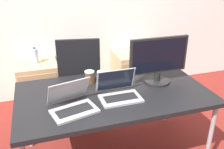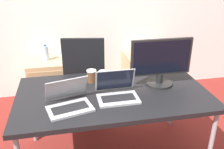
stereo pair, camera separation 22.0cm
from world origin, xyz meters
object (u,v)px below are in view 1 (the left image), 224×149
(water_bottle, at_px, (35,56))
(monitor, at_px, (158,60))
(coffee_cup_white, at_px, (101,77))
(laptop_left, at_px, (72,104))
(coffee_cup_brown, at_px, (90,77))
(office_chair, at_px, (81,91))
(laptop_right, at_px, (119,92))
(cabinet_left, at_px, (39,85))
(cabinet_right, at_px, (132,73))

(water_bottle, xyz_separation_m, monitor, (1.10, -1.17, 0.24))
(coffee_cup_white, bearing_deg, laptop_left, -131.06)
(laptop_left, relative_size, coffee_cup_brown, 3.22)
(monitor, relative_size, coffee_cup_white, 4.85)
(office_chair, height_order, monitor, monitor)
(office_chair, height_order, laptop_right, office_chair)
(laptop_left, bearing_deg, coffee_cup_brown, 60.85)
(monitor, distance_m, coffee_cup_brown, 0.66)
(cabinet_left, relative_size, laptop_right, 1.77)
(cabinet_right, xyz_separation_m, monitor, (-0.22, -1.17, 0.65))
(cabinet_left, relative_size, water_bottle, 2.86)
(cabinet_left, xyz_separation_m, coffee_cup_white, (0.58, -1.02, 0.48))
(laptop_left, bearing_deg, water_bottle, 99.79)
(cabinet_left, bearing_deg, coffee_cup_brown, -64.35)
(water_bottle, relative_size, monitor, 0.38)
(cabinet_right, height_order, coffee_cup_brown, coffee_cup_brown)
(office_chair, bearing_deg, monitor, -45.54)
(office_chair, xyz_separation_m, cabinet_right, (0.86, 0.52, -0.10))
(cabinet_right, height_order, coffee_cup_white, coffee_cup_white)
(office_chair, bearing_deg, coffee_cup_white, -76.56)
(office_chair, height_order, coffee_cup_white, office_chair)
(cabinet_left, height_order, laptop_left, laptop_left)
(laptop_right, relative_size, coffee_cup_brown, 2.87)
(cabinet_right, bearing_deg, laptop_left, -127.30)
(cabinet_left, bearing_deg, laptop_right, -64.01)
(cabinet_left, relative_size, coffee_cup_white, 5.21)
(water_bottle, bearing_deg, laptop_left, -80.21)
(cabinet_right, relative_size, coffee_cup_white, 5.21)
(laptop_right, bearing_deg, laptop_left, -169.78)
(coffee_cup_brown, bearing_deg, cabinet_right, 49.71)
(water_bottle, distance_m, coffee_cup_white, 1.18)
(laptop_left, relative_size, monitor, 0.68)
(cabinet_left, distance_m, coffee_cup_white, 1.27)
(cabinet_left, height_order, coffee_cup_brown, coffee_cup_brown)
(laptop_left, distance_m, coffee_cup_brown, 0.48)
(cabinet_left, distance_m, cabinet_right, 1.32)
(coffee_cup_white, xyz_separation_m, coffee_cup_brown, (-0.10, 0.03, 0.00))
(monitor, height_order, coffee_cup_white, monitor)
(cabinet_left, distance_m, laptop_right, 1.56)
(cabinet_left, relative_size, coffee_cup_brown, 5.09)
(office_chair, distance_m, laptop_right, 0.91)
(office_chair, xyz_separation_m, cabinet_left, (-0.46, 0.52, -0.10))
(cabinet_left, bearing_deg, coffee_cup_white, -60.39)
(laptop_left, xyz_separation_m, laptop_right, (0.41, 0.07, 0.00))
(cabinet_right, xyz_separation_m, laptop_left, (-1.08, -1.41, 0.47))
(office_chair, xyz_separation_m, coffee_cup_brown, (0.01, -0.47, 0.38))
(office_chair, bearing_deg, cabinet_left, 131.47)
(laptop_left, bearing_deg, office_chair, 76.21)
(laptop_right, bearing_deg, office_chair, 103.14)
(coffee_cup_white, bearing_deg, laptop_right, -77.34)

